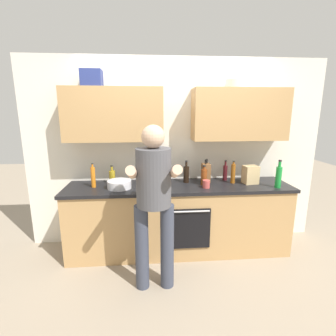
% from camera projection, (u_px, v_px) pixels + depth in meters
% --- Properties ---
extents(ground_plane, '(12.00, 12.00, 0.00)m').
position_uv_depth(ground_plane, '(178.00, 249.00, 3.36)').
color(ground_plane, gray).
extents(back_wall_unit, '(4.00, 0.38, 2.50)m').
position_uv_depth(back_wall_unit, '(177.00, 136.00, 3.29)').
color(back_wall_unit, silver).
rests_on(back_wall_unit, ground).
extents(counter, '(2.84, 0.67, 0.90)m').
position_uv_depth(counter, '(179.00, 218.00, 3.26)').
color(counter, tan).
rests_on(counter, ground).
extents(person_standing, '(0.49, 0.45, 1.70)m').
position_uv_depth(person_standing, '(154.00, 196.00, 2.43)').
color(person_standing, '#383D4C').
rests_on(person_standing, ground).
extents(bottle_soda, '(0.07, 0.07, 0.34)m').
position_uv_depth(bottle_soda, '(279.00, 176.00, 3.03)').
color(bottle_soda, '#198C33').
rests_on(bottle_soda, counter).
extents(bottle_syrup, '(0.06, 0.06, 0.29)m').
position_uv_depth(bottle_syrup, '(233.00, 173.00, 3.23)').
color(bottle_syrup, '#8C4C14').
rests_on(bottle_syrup, counter).
extents(bottle_water, '(0.07, 0.07, 0.30)m').
position_uv_depth(bottle_water, '(157.00, 173.00, 3.24)').
color(bottle_water, silver).
rests_on(bottle_water, counter).
extents(bottle_wine, '(0.06, 0.06, 0.27)m').
position_uv_depth(bottle_wine, '(225.00, 172.00, 3.38)').
color(bottle_wine, '#471419').
rests_on(bottle_wine, counter).
extents(bottle_juice, '(0.05, 0.05, 0.30)m').
position_uv_depth(bottle_juice, '(93.00, 177.00, 3.05)').
color(bottle_juice, orange).
rests_on(bottle_juice, counter).
extents(bottle_oil, '(0.08, 0.08, 0.24)m').
position_uv_depth(bottle_oil, '(112.00, 177.00, 3.21)').
color(bottle_oil, olive).
rests_on(bottle_oil, counter).
extents(bottle_vinegar, '(0.08, 0.08, 0.25)m').
position_uv_depth(bottle_vinegar, '(204.00, 177.00, 3.15)').
color(bottle_vinegar, brown).
rests_on(bottle_vinegar, counter).
extents(bottle_soy, '(0.07, 0.07, 0.29)m').
position_uv_depth(bottle_soy, '(186.00, 174.00, 3.26)').
color(bottle_soy, black).
rests_on(bottle_soy, counter).
extents(cup_ceramic, '(0.09, 0.09, 0.10)m').
position_uv_depth(cup_ceramic, '(206.00, 184.00, 3.04)').
color(cup_ceramic, '#BF4C47').
rests_on(cup_ceramic, counter).
extents(mixing_bowl, '(0.29, 0.29, 0.10)m').
position_uv_depth(mixing_bowl, '(119.00, 184.00, 3.03)').
color(mixing_bowl, silver).
rests_on(mixing_bowl, counter).
extents(knife_block, '(0.10, 0.14, 0.30)m').
position_uv_depth(knife_block, '(206.00, 173.00, 3.28)').
color(knife_block, brown).
rests_on(knife_block, counter).
extents(grocery_bag_bread, '(0.19, 0.17, 0.23)m').
position_uv_depth(grocery_bag_bread, '(250.00, 175.00, 3.22)').
color(grocery_bag_bread, tan).
rests_on(grocery_bag_bread, counter).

